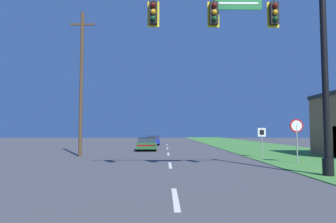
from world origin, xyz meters
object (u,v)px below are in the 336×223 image
(car_ahead, at_px, (147,144))
(stop_sign, at_px, (297,131))
(far_car, at_px, (153,140))
(signal_mast, at_px, (274,49))
(route_sign_post, at_px, (262,136))
(utility_pole_near, at_px, (81,81))

(car_ahead, bearing_deg, stop_sign, -51.88)
(far_car, xyz_separation_m, stop_sign, (9.14, -23.34, 1.26))
(far_car, bearing_deg, car_ahead, -90.87)
(stop_sign, bearing_deg, signal_mast, -121.72)
(stop_sign, height_order, route_sign_post, stop_sign)
(far_car, relative_size, route_sign_post, 2.26)
(route_sign_post, bearing_deg, utility_pole_near, 174.62)
(far_car, relative_size, stop_sign, 1.83)
(route_sign_post, bearing_deg, far_car, 113.17)
(car_ahead, height_order, stop_sign, stop_sign)
(far_car, bearing_deg, stop_sign, -68.61)
(utility_pole_near, bearing_deg, stop_sign, -19.99)
(signal_mast, height_order, car_ahead, signal_mast)
(stop_sign, bearing_deg, utility_pole_near, 160.01)
(far_car, relative_size, utility_pole_near, 0.43)
(route_sign_post, bearing_deg, stop_sign, -78.40)
(signal_mast, height_order, utility_pole_near, utility_pole_near)
(signal_mast, distance_m, far_car, 29.22)
(signal_mast, height_order, far_car, signal_mast)
(utility_pole_near, bearing_deg, signal_mast, -42.39)
(route_sign_post, height_order, utility_pole_near, utility_pole_near)
(stop_sign, xyz_separation_m, route_sign_post, (-0.78, 3.79, -0.34))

